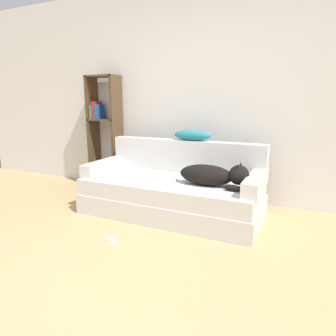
{
  "coord_description": "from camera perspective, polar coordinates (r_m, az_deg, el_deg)",
  "views": [
    {
      "loc": [
        1.24,
        -1.39,
        1.24
      ],
      "look_at": [
        -0.09,
        1.43,
        0.55
      ],
      "focal_mm": 32.0,
      "sensor_mm": 36.0,
      "label": 1
    }
  ],
  "objects": [
    {
      "name": "laptop",
      "position": [
        3.3,
        -1.3,
        -2.14
      ],
      "size": [
        0.38,
        0.26,
        0.02
      ],
      "rotation": [
        0.0,
        0.0,
        0.14
      ],
      "color": "silver",
      "rests_on": "couch"
    },
    {
      "name": "ground_plane",
      "position": [
        2.24,
        -14.6,
        -21.57
      ],
      "size": [
        20.0,
        20.0,
        0.0
      ],
      "primitive_type": "plane",
      "color": "tan"
    },
    {
      "name": "bookshelf",
      "position": [
        4.43,
        -12.12,
        7.87
      ],
      "size": [
        0.46,
        0.26,
        1.6
      ],
      "color": "#4C3823",
      "rests_on": "ground_plane"
    },
    {
      "name": "couch",
      "position": [
        3.37,
        0.7,
        -5.52
      ],
      "size": [
        1.96,
        0.92,
        0.4
      ],
      "color": "silver",
      "rests_on": "ground_plane"
    },
    {
      "name": "dog",
      "position": [
        3.08,
        8.67,
        -1.32
      ],
      "size": [
        0.72,
        0.26,
        0.26
      ],
      "color": "black",
      "rests_on": "couch"
    },
    {
      "name": "wall_back",
      "position": [
        3.9,
        6.92,
        14.04
      ],
      "size": [
        7.98,
        0.06,
        2.7
      ],
      "color": "silver",
      "rests_on": "ground_plane"
    },
    {
      "name": "couch_arm_left",
      "position": [
        3.75,
        -11.99,
        0.36
      ],
      "size": [
        0.15,
        0.73,
        0.14
      ],
      "color": "silver",
      "rests_on": "couch"
    },
    {
      "name": "couch_arm_right",
      "position": [
        3.04,
        16.36,
        -2.69
      ],
      "size": [
        0.15,
        0.73,
        0.14
      ],
      "color": "silver",
      "rests_on": "couch"
    },
    {
      "name": "throw_pillow",
      "position": [
        3.57,
        4.65,
        6.25
      ],
      "size": [
        0.46,
        0.16,
        0.13
      ],
      "color": "teal",
      "rests_on": "couch_backrest"
    },
    {
      "name": "couch_backrest",
      "position": [
        3.62,
        3.27,
        2.22
      ],
      "size": [
        1.92,
        0.15,
        0.39
      ],
      "color": "silver",
      "rests_on": "couch"
    },
    {
      "name": "power_adapter",
      "position": [
        2.84,
        -10.78,
        -13.26
      ],
      "size": [
        0.06,
        0.06,
        0.03
      ],
      "color": "white",
      "rests_on": "ground_plane"
    }
  ]
}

